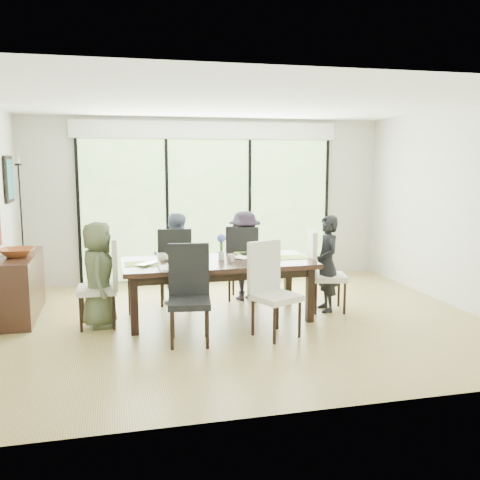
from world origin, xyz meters
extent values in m
cube|color=olive|center=(0.00, 0.00, -0.01)|extent=(6.00, 5.00, 0.01)
cube|color=white|center=(0.00, 0.00, 2.71)|extent=(6.00, 5.00, 0.01)
cube|color=beige|center=(0.00, 2.51, 1.35)|extent=(6.00, 0.02, 2.70)
cube|color=silver|center=(0.00, -2.51, 1.35)|extent=(6.00, 0.02, 2.70)
cube|color=white|center=(3.01, 0.00, 1.35)|extent=(0.02, 5.00, 2.70)
cube|color=#598C3F|center=(0.00, 2.47, 1.20)|extent=(4.20, 0.02, 2.30)
cube|color=white|center=(0.00, 2.46, 2.50)|extent=(4.40, 0.06, 0.28)
cube|color=black|center=(-2.10, 2.46, 1.20)|extent=(0.05, 0.04, 2.30)
cube|color=black|center=(-0.70, 2.46, 1.20)|extent=(0.05, 0.04, 2.30)
cube|color=black|center=(0.70, 2.46, 1.20)|extent=(0.05, 0.04, 2.30)
cube|color=black|center=(2.10, 2.46, 1.20)|extent=(0.05, 0.04, 2.30)
cube|color=brown|center=(0.00, 3.40, -0.05)|extent=(6.00, 1.80, 0.10)
cube|color=brown|center=(0.00, 4.20, 0.55)|extent=(6.00, 0.08, 0.06)
sphere|color=#14380F|center=(-1.80, 5.20, 1.44)|extent=(3.20, 3.20, 3.20)
sphere|color=#14380F|center=(0.40, 5.80, 1.80)|extent=(4.00, 4.00, 4.00)
sphere|color=#14380F|center=(2.20, 5.00, 1.26)|extent=(2.80, 2.80, 2.80)
sphere|color=#14380F|center=(-0.60, 6.50, 1.62)|extent=(3.60, 3.60, 3.60)
cube|color=black|center=(-0.29, 0.21, 0.72)|extent=(2.40, 1.10, 0.06)
cube|color=black|center=(-0.29, 0.21, 0.63)|extent=(2.20, 0.90, 0.10)
cube|color=black|center=(-1.37, -0.22, 0.35)|extent=(0.09, 0.09, 0.69)
cube|color=black|center=(0.79, -0.22, 0.35)|extent=(0.09, 0.09, 0.69)
cube|color=black|center=(-1.37, 0.64, 0.35)|extent=(0.09, 0.09, 0.69)
cube|color=black|center=(0.79, 0.64, 0.35)|extent=(0.09, 0.09, 0.69)
imported|color=#4A5538|center=(-1.77, 0.21, 0.65)|extent=(0.41, 0.62, 1.29)
imported|color=black|center=(1.19, 0.21, 0.65)|extent=(0.42, 0.62, 1.29)
imported|color=slate|center=(-0.74, 1.04, 0.65)|extent=(0.66, 0.49, 1.29)
imported|color=#251C2A|center=(0.26, 1.04, 0.65)|extent=(0.66, 0.49, 1.29)
cube|color=#84B741|center=(-1.24, 0.21, 0.75)|extent=(0.44, 0.32, 0.01)
cube|color=#99C345|center=(0.66, 0.21, 0.75)|extent=(0.44, 0.32, 0.01)
cube|color=#7CA33A|center=(-0.74, 0.61, 0.75)|extent=(0.44, 0.32, 0.01)
cube|color=olive|center=(0.26, 0.61, 0.75)|extent=(0.44, 0.32, 0.01)
cube|color=white|center=(-0.84, -0.09, 0.75)|extent=(0.44, 0.32, 0.01)
cube|color=black|center=(-0.64, 0.56, 0.76)|extent=(0.26, 0.18, 0.01)
cube|color=black|center=(0.21, 0.56, 0.76)|extent=(0.24, 0.17, 0.01)
cube|color=white|center=(0.41, 0.16, 0.75)|extent=(0.30, 0.22, 0.00)
cube|color=white|center=(-0.84, -0.09, 0.77)|extent=(0.26, 0.26, 0.02)
cube|color=#C28116|center=(-0.84, -0.09, 0.79)|extent=(0.20, 0.20, 0.01)
cylinder|color=silver|center=(-0.24, 0.26, 0.81)|extent=(0.08, 0.08, 0.12)
cylinder|color=#337226|center=(-0.24, 0.26, 0.93)|extent=(0.04, 0.04, 0.16)
sphere|color=#546CD2|center=(-0.24, 0.26, 1.03)|extent=(0.11, 0.11, 0.11)
imported|color=silver|center=(-1.14, 0.11, 0.76)|extent=(0.38, 0.38, 0.03)
imported|color=white|center=(-0.99, 0.36, 0.80)|extent=(0.17, 0.17, 0.10)
imported|color=white|center=(-0.14, 0.11, 0.80)|extent=(0.14, 0.14, 0.09)
imported|color=white|center=(0.51, 0.31, 0.80)|extent=(0.17, 0.17, 0.10)
imported|color=white|center=(-0.04, 0.26, 0.76)|extent=(0.26, 0.28, 0.02)
cube|color=black|center=(-2.76, 0.86, 0.41)|extent=(0.41, 1.44, 0.81)
imported|color=brown|center=(-2.76, 0.76, 0.86)|extent=(0.43, 0.43, 0.10)
cylinder|color=black|center=(-2.76, 1.21, 0.83)|extent=(0.09, 0.09, 0.04)
cylinder|color=black|center=(-2.76, 1.21, 1.40)|extent=(0.02, 0.02, 1.13)
cylinder|color=black|center=(-2.76, 1.21, 1.96)|extent=(0.09, 0.09, 0.03)
cylinder|color=silver|center=(-2.76, 1.21, 2.01)|extent=(0.03, 0.03, 0.09)
cube|color=black|center=(-2.97, 1.70, 1.75)|extent=(0.03, 0.55, 0.65)
cube|color=#195053|center=(-2.95, 1.70, 1.75)|extent=(0.01, 0.45, 0.55)
camera|label=1|loc=(-1.58, -6.33, 2.02)|focal=40.00mm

